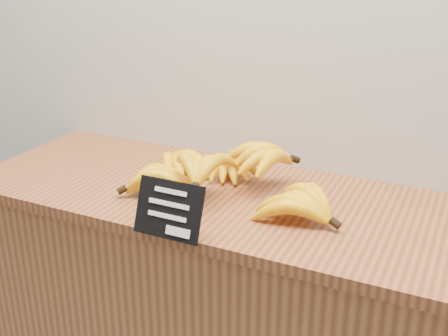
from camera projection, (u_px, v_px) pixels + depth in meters
counter_top at (232, 199)px, 1.48m from camera, size 1.44×0.54×0.03m
chalkboard_sign at (169, 210)px, 1.24m from camera, size 0.16×0.05×0.12m
banana_pile at (222, 175)px, 1.46m from camera, size 0.60×0.39×0.12m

